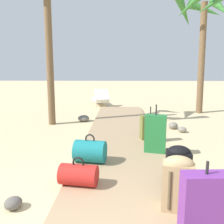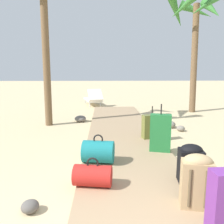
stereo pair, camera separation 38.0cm
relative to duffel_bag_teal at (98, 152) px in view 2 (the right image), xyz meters
name	(u,v)px [view 2 (the right image)]	position (x,y,z in m)	size (l,w,h in m)	color
ground_plane	(126,150)	(0.54, 0.82, -0.27)	(60.00, 60.00, 0.00)	#D1BA8C
boardwalk	(123,136)	(0.54, 1.67, -0.23)	(1.63, 8.52, 0.08)	tan
duffel_bag_teal	(98,152)	(0.00, 0.00, 0.00)	(0.56, 0.44, 0.48)	#197A7F
suitcase_olive	(152,126)	(1.17, 1.37, 0.08)	(0.46, 0.28, 0.72)	olive
duffel_bag_red	(93,175)	(-0.06, -0.80, -0.04)	(0.53, 0.35, 0.39)	red
suitcase_green	(160,133)	(1.15, 0.52, 0.17)	(0.42, 0.27, 0.90)	#237538
backpack_black	(191,162)	(1.27, -0.74, 0.10)	(0.34, 0.29, 0.54)	black
backpack_tan	(197,179)	(1.12, -1.32, 0.14)	(0.37, 0.29, 0.62)	tan
palm_tree_far_right	(195,18)	(3.41, 5.16, 3.19)	(2.07, 2.25, 4.39)	brown
lounge_chair	(93,98)	(-0.38, 6.82, 0.06)	(0.96, 1.66, 0.77)	white
rock_right_far	(181,128)	(2.12, 2.23, -0.19)	(0.22, 0.20, 0.15)	gray
rock_left_far	(30,206)	(-0.75, -1.25, -0.19)	(0.21, 0.20, 0.14)	#5B5651
rock_right_mid	(171,125)	(1.97, 2.61, -0.17)	(0.25, 0.30, 0.18)	gray
rock_left_mid	(80,119)	(-0.64, 3.49, -0.17)	(0.35, 0.42, 0.19)	slate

